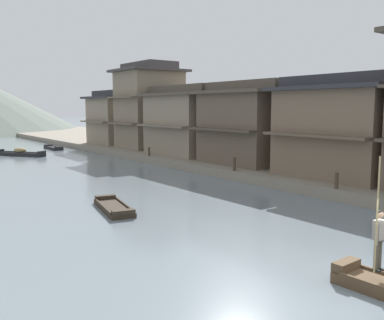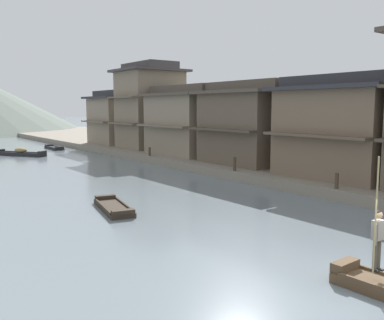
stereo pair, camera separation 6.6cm
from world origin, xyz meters
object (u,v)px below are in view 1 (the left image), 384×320
house_waterfront_far (149,106)px  boat_moored_far (53,148)px  mooring_post_dock_far (149,152)px  house_waterfront_narrow (186,121)px  house_waterfront_tall (252,123)px  house_waterfront_end (117,118)px  mooring_post_dock_mid (234,164)px  house_waterfront_second (345,127)px  boat_moored_nearest (20,153)px  boat_moored_third (114,207)px  mooring_post_dock_near (337,181)px  boatman_person (379,233)px

house_waterfront_far → boat_moored_far: bearing=121.5°
house_waterfront_far → mooring_post_dock_far: house_waterfront_far is taller
house_waterfront_narrow → house_waterfront_far: (0.50, 7.25, 1.31)m
house_waterfront_tall → mooring_post_dock_far: 9.81m
house_waterfront_far → house_waterfront_end: size_ratio=1.26×
boat_moored_far → house_waterfront_end: 8.12m
house_waterfront_end → mooring_post_dock_mid: size_ratio=7.60×
house_waterfront_second → mooring_post_dock_far: size_ratio=10.58×
house_waterfront_far → mooring_post_dock_far: bearing=-121.2°
house_waterfront_far → boat_moored_nearest: bearing=153.4°
boat_moored_third → mooring_post_dock_far: (10.27, 13.97, 0.85)m
house_waterfront_second → house_waterfront_tall: size_ratio=1.05×
house_waterfront_tall → mooring_post_dock_near: house_waterfront_tall is taller
house_waterfront_narrow → boatman_person: bearing=-115.5°
boat_moored_far → mooring_post_dock_mid: bearing=-84.9°
house_waterfront_end → mooring_post_dock_near: house_waterfront_end is taller
house_waterfront_tall → mooring_post_dock_far: bearing=115.4°
boat_moored_far → mooring_post_dock_mid: size_ratio=4.47×
boat_moored_nearest → boat_moored_third: bearing=-95.9°
house_waterfront_far → house_waterfront_narrow: bearing=-93.9°
boatman_person → boat_moored_third: size_ratio=0.78×
boatman_person → house_waterfront_end: bearing=72.6°
mooring_post_dock_mid → house_waterfront_second: bearing=-54.5°
house_waterfront_narrow → mooring_post_dock_far: bearing=170.0°
boat_moored_nearest → mooring_post_dock_near: (7.56, -31.29, 0.75)m
boat_moored_far → mooring_post_dock_far: mooring_post_dock_far is taller
house_waterfront_tall → house_waterfront_narrow: bearing=93.8°
boatman_person → house_waterfront_second: bearing=37.2°
house_waterfront_second → boatman_person: bearing=-142.8°
mooring_post_dock_far → house_waterfront_end: bearing=74.6°
house_waterfront_tall → boatman_person: bearing=-125.8°
boat_moored_far → mooring_post_dock_far: size_ratio=5.50×
boat_moored_far → house_waterfront_narrow: size_ratio=0.50×
boat_moored_nearest → mooring_post_dock_mid: size_ratio=5.64×
boat_moored_far → mooring_post_dock_mid: (2.55, -28.37, 0.92)m
house_waterfront_second → house_waterfront_far: bearing=89.9°
house_waterfront_tall → mooring_post_dock_mid: (-4.05, -2.48, -2.54)m
house_waterfront_tall → house_waterfront_narrow: same height
house_waterfront_tall → house_waterfront_far: bearing=90.1°
house_waterfront_tall → mooring_post_dock_far: size_ratio=10.12×
house_waterfront_narrow → house_waterfront_end: size_ratio=1.18×
boat_moored_nearest → mooring_post_dock_mid: mooring_post_dock_mid is taller
house_waterfront_far → mooring_post_dock_mid: house_waterfront_far is taller
boat_moored_nearest → house_waterfront_narrow: bearing=-49.6°
house_waterfront_tall → boat_moored_nearest: bearing=119.0°
boat_moored_nearest → house_waterfront_second: 31.37m
boat_moored_third → mooring_post_dock_far: 17.36m
house_waterfront_second → house_waterfront_end: (-0.24, 30.12, 0.01)m
boat_moored_far → boatman_person: bearing=-98.0°
house_waterfront_narrow → house_waterfront_end: 14.17m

